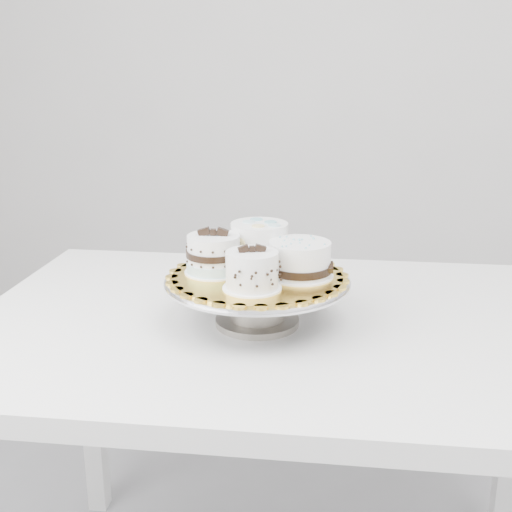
% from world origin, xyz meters
% --- Properties ---
extents(wall_back, '(3.50, 0.02, 2.80)m').
position_xyz_m(wall_back, '(0.00, 1.75, 1.40)').
color(wall_back, '#BCB9B7').
rests_on(wall_back, floor).
extents(table, '(1.25, 0.88, 0.75)m').
position_xyz_m(table, '(-0.10, 0.26, 0.67)').
color(table, white).
rests_on(table, floor).
extents(cake_stand, '(0.34, 0.34, 0.09)m').
position_xyz_m(cake_stand, '(-0.15, 0.22, 0.81)').
color(cake_stand, gray).
rests_on(cake_stand, table).
extents(cake_board, '(0.31, 0.31, 0.00)m').
position_xyz_m(cake_board, '(-0.15, 0.22, 0.84)').
color(cake_board, orange).
rests_on(cake_board, cake_stand).
extents(cake_swirl, '(0.12, 0.12, 0.08)m').
position_xyz_m(cake_swirl, '(-0.14, 0.14, 0.88)').
color(cake_swirl, white).
rests_on(cake_swirl, cake_board).
extents(cake_banded, '(0.11, 0.11, 0.09)m').
position_xyz_m(cake_banded, '(-0.23, 0.22, 0.88)').
color(cake_banded, white).
rests_on(cake_banded, cake_board).
extents(cake_dots, '(0.13, 0.13, 0.08)m').
position_xyz_m(cake_dots, '(-0.15, 0.29, 0.89)').
color(cake_dots, white).
rests_on(cake_dots, cake_board).
extents(cake_ribbon, '(0.13, 0.12, 0.07)m').
position_xyz_m(cake_ribbon, '(-0.07, 0.23, 0.88)').
color(cake_ribbon, white).
rests_on(cake_ribbon, cake_board).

